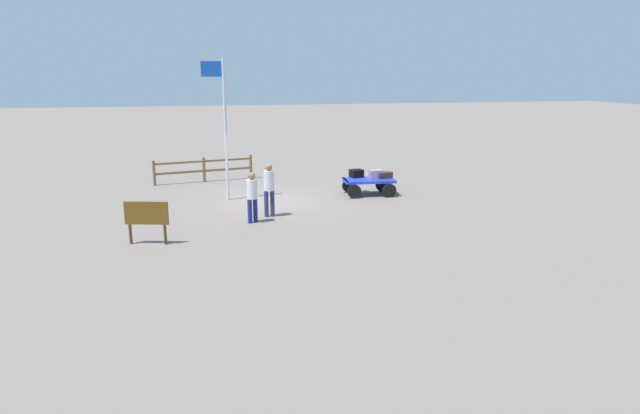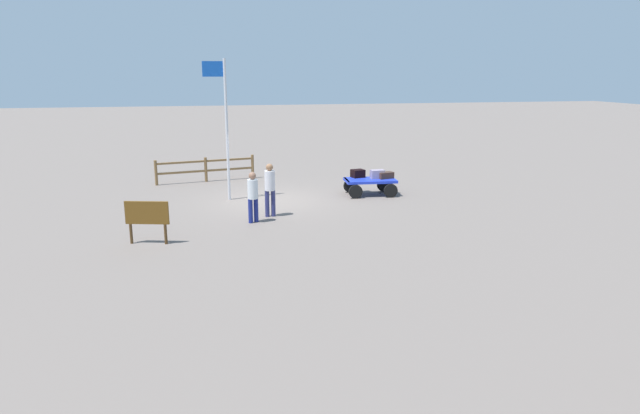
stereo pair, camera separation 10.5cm
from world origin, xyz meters
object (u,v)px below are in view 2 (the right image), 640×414
object	(u,v)px
suitcase_tan	(377,174)
worker_lead	(253,194)
suitcase_navy	(385,175)
signboard	(147,216)
luggage_cart	(370,183)
worker_trailing	(270,186)
flagpole	(224,120)
suitcase_maroon	(358,173)

from	to	relation	value
suitcase_tan	worker_lead	xyz separation A→B (m)	(5.04, 3.12, 0.14)
suitcase_navy	signboard	xyz separation A→B (m)	(8.38, 4.71, 0.06)
luggage_cart	worker_trailing	world-z (taller)	worker_trailing
suitcase_tan	flagpole	world-z (taller)	flagpole
suitcase_tan	signboard	world-z (taller)	signboard
worker_lead	luggage_cart	bearing A→B (deg)	-146.90
worker_lead	worker_trailing	bearing A→B (deg)	-134.03
suitcase_tan	suitcase_navy	world-z (taller)	suitcase_tan
signboard	suitcase_maroon	bearing A→B (deg)	-145.18
worker_trailing	flagpole	world-z (taller)	flagpole
luggage_cart	worker_lead	world-z (taller)	worker_lead
luggage_cart	suitcase_tan	size ratio (longest dim) A/B	3.79
suitcase_maroon	signboard	bearing A→B (deg)	34.82
suitcase_navy	signboard	size ratio (longest dim) A/B	0.55
suitcase_tan	suitcase_navy	distance (m)	0.32
suitcase_navy	worker_trailing	bearing A→B (deg)	27.28
suitcase_navy	flagpole	bearing A→B (deg)	-3.14
worker_lead	suitcase_maroon	bearing A→B (deg)	-141.21
worker_lead	flagpole	bearing A→B (deg)	-79.54
luggage_cart	suitcase_tan	distance (m)	0.46
luggage_cart	flagpole	world-z (taller)	flagpole
worker_lead	flagpole	size ratio (longest dim) A/B	0.32
suitcase_maroon	flagpole	size ratio (longest dim) A/B	0.11
luggage_cart	worker_lead	distance (m)	5.66
suitcase_maroon	worker_lead	size ratio (longest dim) A/B	0.34
suitcase_navy	worker_lead	world-z (taller)	worker_lead
flagpole	suitcase_navy	bearing A→B (deg)	176.86
suitcase_tan	worker_trailing	bearing A→B (deg)	29.35
suitcase_maroon	worker_lead	xyz separation A→B (m)	(4.38, 3.52, 0.15)
worker_trailing	suitcase_maroon	bearing A→B (deg)	-142.53
flagpole	signboard	size ratio (longest dim) A/B	4.24
luggage_cart	suitcase_maroon	bearing A→B (deg)	-51.92
suitcase_maroon	suitcase_tan	bearing A→B (deg)	149.10
suitcase_navy	worker_lead	xyz separation A→B (m)	(5.35, 3.08, 0.18)
luggage_cart	suitcase_navy	xyz separation A→B (m)	(-0.63, 0.00, 0.29)
suitcase_maroon	worker_trailing	bearing A→B (deg)	37.47
suitcase_maroon	worker_lead	distance (m)	5.62
suitcase_navy	suitcase_maroon	world-z (taller)	suitcase_maroon
suitcase_maroon	signboard	distance (m)	9.02
luggage_cart	suitcase_tan	world-z (taller)	suitcase_tan
flagpole	signboard	distance (m)	5.97
suitcase_navy	worker_lead	size ratio (longest dim) A/B	0.41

